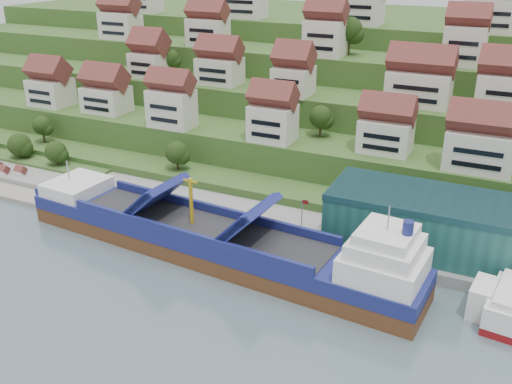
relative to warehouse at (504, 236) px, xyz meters
The scene contains 10 objects.
ground 55.18m from the warehouse, 161.90° to the right, with size 300.00×300.00×0.00m, color slate.
quay 32.64m from the warehouse, behind, with size 180.00×14.00×2.20m, color gray.
pebble_beach 110.32m from the warehouse, behind, with size 45.00×20.00×1.00m, color gray.
hillside 101.03m from the warehouse, 121.00° to the left, with size 260.00×128.00×31.00m.
hillside_village 65.28m from the warehouse, 135.74° to the left, with size 154.58×62.48×28.47m.
hillside_trees 68.27m from the warehouse, 154.36° to the left, with size 144.91×62.40×31.69m.
warehouse is the anchor object (origin of this frame).
flagpole 34.60m from the warehouse, 168.33° to the right, with size 1.28×0.16×8.00m.
beach_huts 112.29m from the warehouse, behind, with size 14.40×3.70×2.20m.
cargo_ship 48.81m from the warehouse, 160.14° to the right, with size 78.82×18.23×17.33m.
Camera 1 is at (50.64, -78.29, 52.85)m, focal length 40.00 mm.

